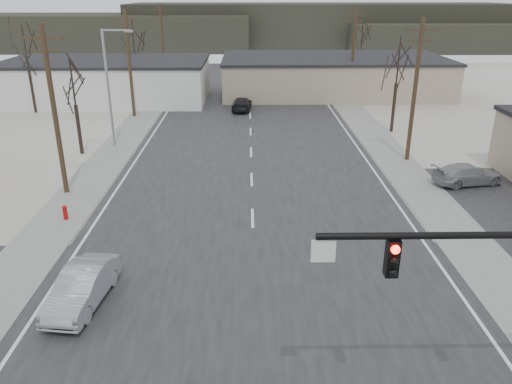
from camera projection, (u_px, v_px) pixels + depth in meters
ground at (254, 304)px, 20.01m from camera, size 140.00×140.00×0.00m
main_road at (252, 175)px, 33.89m from camera, size 18.00×110.00×0.05m
cross_road at (254, 303)px, 20.00m from camera, size 90.00×10.00×0.04m
sidewalk_left at (113, 153)px, 38.36m from camera, size 3.00×90.00×0.06m
sidewalk_right at (387, 152)px, 38.68m from camera, size 3.00×90.00×0.06m
fire_hydrant at (65, 212)px, 27.10m from camera, size 0.24×0.24×0.87m
building_left_far at (107, 80)px, 55.97m from camera, size 22.30×12.30×4.50m
building_right_far at (332, 75)px, 60.10m from camera, size 26.30×14.30×4.30m
upole_left_b at (54, 109)px, 28.98m from camera, size 2.20×0.30×10.00m
upole_left_c at (129, 63)px, 47.51m from camera, size 2.20×0.30×10.00m
upole_left_d at (163, 42)px, 66.03m from camera, size 2.20×0.30×10.00m
upole_right_a at (415, 89)px, 34.88m from camera, size 2.20×0.30×10.00m
upole_right_b at (353, 52)px, 55.26m from camera, size 2.20×0.30×10.00m
streetlight_main at (110, 82)px, 38.31m from camera, size 2.40×0.25×9.00m
tree_left_near at (73, 85)px, 36.37m from camera, size 3.30×3.30×7.35m
tree_right_mid at (398, 63)px, 42.04m from camera, size 3.74×3.74×8.33m
tree_left_far at (133, 38)px, 60.04m from camera, size 3.96×3.96×8.82m
tree_right_far at (362, 39)px, 66.29m from camera, size 3.52×3.52×7.84m
tree_left_mid at (25, 49)px, 48.80m from camera, size 3.96×3.96×8.82m
hill_left at (80, 32)px, 103.38m from camera, size 70.00×18.00×7.00m
hill_center at (318, 26)px, 107.45m from camera, size 80.00×18.00×9.00m
hill_right at (490, 36)px, 103.08m from camera, size 60.00×18.00×5.50m
sedan_crossing at (82, 287)px, 19.72m from camera, size 2.11×4.63×1.47m
car_far_a at (242, 104)px, 51.69m from camera, size 2.20×4.66×1.31m
car_far_b at (239, 65)px, 78.00m from camera, size 3.26×4.50×1.42m
car_parked_silver at (468, 174)px, 32.00m from camera, size 4.80×2.74×1.31m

